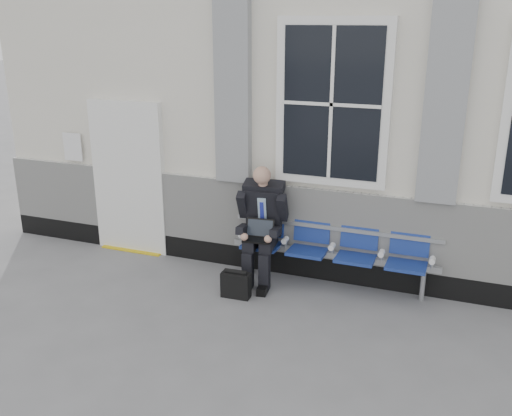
% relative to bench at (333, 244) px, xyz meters
% --- Properties ---
extents(ground, '(70.00, 70.00, 0.00)m').
position_rel_bench_xyz_m(ground, '(2.03, -1.32, -0.55)').
color(ground, slate).
rests_on(ground, ground).
extents(bench, '(2.60, 0.47, 0.91)m').
position_rel_bench_xyz_m(bench, '(0.00, 0.00, 0.00)').
color(bench, '#9EA0A3').
rests_on(bench, ground).
extents(businessman, '(0.64, 0.86, 1.50)m').
position_rel_bench_xyz_m(businessman, '(-0.89, -0.14, 0.25)').
color(businessman, black).
rests_on(businessman, ground).
extents(briefcase, '(0.35, 0.16, 0.36)m').
position_rel_bench_xyz_m(briefcase, '(-1.00, -0.72, -0.39)').
color(briefcase, black).
rests_on(briefcase, ground).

